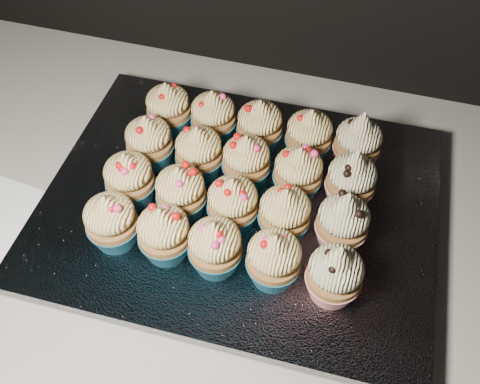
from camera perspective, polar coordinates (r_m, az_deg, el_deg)
The scene contains 24 objects.
cabinet at distance 1.17m, azimuth -8.23°, elevation -13.67°, with size 2.40×0.60×0.86m, color black.
worktop at distance 0.79m, azimuth -11.89°, elevation 0.18°, with size 2.44×0.64×0.04m, color beige.
baking_tray at distance 0.71m, azimuth -0.00°, elevation -1.94°, with size 0.46×0.35×0.02m, color black.
foil_lining at distance 0.70m, azimuth -0.00°, elevation -1.12°, with size 0.50×0.39×0.01m, color silver.
cupcake_0 at distance 0.65m, azimuth -13.56°, elevation -3.02°, with size 0.06×0.06×0.08m.
cupcake_1 at distance 0.63m, azimuth -8.10°, elevation -4.37°, with size 0.06×0.06×0.08m.
cupcake_2 at distance 0.61m, azimuth -2.68°, elevation -5.84°, with size 0.06×0.06×0.08m.
cupcake_3 at distance 0.60m, azimuth 3.63°, elevation -7.13°, with size 0.06×0.06×0.08m.
cupcake_4 at distance 0.60m, azimuth 10.08°, elevation -8.59°, with size 0.06×0.06×0.10m.
cupcake_5 at distance 0.68m, azimuth -11.71°, elevation 1.39°, with size 0.06×0.06×0.08m.
cupcake_6 at distance 0.66m, azimuth -6.32°, elevation -0.03°, with size 0.06×0.06×0.08m.
cupcake_7 at distance 0.64m, azimuth -0.78°, elevation -1.24°, with size 0.06×0.06×0.08m.
cupcake_8 at distance 0.64m, azimuth 4.76°, elevation -2.34°, with size 0.06×0.06×0.08m.
cupcake_9 at distance 0.64m, azimuth 10.89°, elevation -3.15°, with size 0.06×0.06×0.10m.
cupcake_10 at distance 0.72m, azimuth -9.65°, elevation 5.28°, with size 0.06×0.06×0.08m.
cupcake_11 at distance 0.70m, azimuth -4.40°, elevation 4.22°, with size 0.06×0.06×0.08m.
cupcake_12 at distance 0.69m, azimuth 0.67°, elevation 3.29°, with size 0.06×0.06×0.08m.
cupcake_13 at distance 0.68m, azimuth 6.19°, elevation 2.03°, with size 0.06×0.06×0.08m.
cupcake_14 at distance 0.68m, azimuth 11.76°, elevation 1.26°, with size 0.06×0.06×0.10m.
cupcake_15 at distance 0.76m, azimuth -7.63°, elevation 8.80°, with size 0.06×0.06×0.08m.
cupcake_16 at distance 0.75m, azimuth -2.87°, elevation 8.02°, with size 0.06×0.06×0.08m.
cupcake_17 at distance 0.73m, azimuth 2.10°, elevation 7.04°, with size 0.06×0.06×0.08m.
cupcake_18 at distance 0.72m, azimuth 7.35°, elevation 5.98°, with size 0.06×0.06×0.08m.
cupcake_19 at distance 0.72m, azimuth 12.45°, elevation 5.18°, with size 0.06×0.06×0.10m.
Camera 1 is at (0.29, 1.28, 1.49)m, focal length 40.00 mm.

